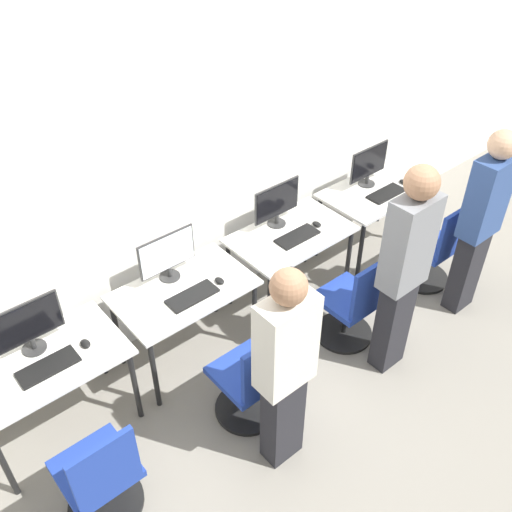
{
  "coord_description": "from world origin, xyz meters",
  "views": [
    {
      "loc": [
        -2.17,
        -2.45,
        3.51
      ],
      "look_at": [
        0.0,
        0.13,
        0.85
      ],
      "focal_mm": 40.0,
      "sensor_mm": 36.0,
      "label": 1
    }
  ],
  "objects_px": {
    "person_left": "(285,366)",
    "keyboard_right": "(297,237)",
    "monitor_right": "(277,203)",
    "monitor_far_right": "(369,164)",
    "keyboard_far_right": "(386,193)",
    "person_right": "(404,266)",
    "mouse_far_right": "(404,182)",
    "office_chair_right": "(352,307)",
    "mouse_far_left": "(85,344)",
    "mouse_right": "(317,224)",
    "office_chair_far_left": "(102,480)",
    "monitor_left": "(167,255)",
    "keyboard_left": "(192,296)",
    "keyboard_far_left": "(48,367)",
    "office_chair_far_right": "(433,251)",
    "mouse_left": "(219,281)",
    "person_far_right": "(481,218)",
    "office_chair_left": "(252,383)",
    "monitor_far_left": "(27,326)"
  },
  "relations": [
    {
      "from": "person_left",
      "to": "keyboard_right",
      "type": "height_order",
      "value": "person_left"
    },
    {
      "from": "monitor_right",
      "to": "monitor_far_right",
      "type": "height_order",
      "value": "same"
    },
    {
      "from": "keyboard_far_right",
      "to": "person_right",
      "type": "bearing_deg",
      "value": -136.6
    },
    {
      "from": "mouse_far_right",
      "to": "office_chair_right",
      "type": "bearing_deg",
      "value": -155.17
    },
    {
      "from": "office_chair_right",
      "to": "mouse_far_right",
      "type": "xyz_separation_m",
      "value": [
        1.34,
        0.62,
        0.37
      ]
    },
    {
      "from": "mouse_far_left",
      "to": "mouse_right",
      "type": "relative_size",
      "value": 1.0
    },
    {
      "from": "office_chair_far_left",
      "to": "monitor_left",
      "type": "bearing_deg",
      "value": 39.62
    },
    {
      "from": "keyboard_left",
      "to": "keyboard_right",
      "type": "bearing_deg",
      "value": 2.13
    },
    {
      "from": "keyboard_far_left",
      "to": "office_chair_far_right",
      "type": "bearing_deg",
      "value": -10.45
    },
    {
      "from": "office_chair_right",
      "to": "mouse_left",
      "type": "bearing_deg",
      "value": 145.57
    },
    {
      "from": "keyboard_left",
      "to": "person_left",
      "type": "height_order",
      "value": "person_left"
    },
    {
      "from": "mouse_right",
      "to": "person_left",
      "type": "bearing_deg",
      "value": -141.43
    },
    {
      "from": "keyboard_left",
      "to": "office_chair_far_right",
      "type": "height_order",
      "value": "office_chair_far_right"
    },
    {
      "from": "keyboard_right",
      "to": "monitor_far_right",
      "type": "xyz_separation_m",
      "value": [
        1.09,
        0.2,
        0.2
      ]
    },
    {
      "from": "monitor_far_right",
      "to": "person_far_right",
      "type": "xyz_separation_m",
      "value": [
        -0.0,
        -1.18,
        0.02
      ]
    },
    {
      "from": "keyboard_far_left",
      "to": "mouse_far_left",
      "type": "distance_m",
      "value": 0.27
    },
    {
      "from": "mouse_right",
      "to": "office_chair_right",
      "type": "height_order",
      "value": "office_chair_right"
    },
    {
      "from": "monitor_left",
      "to": "keyboard_left",
      "type": "bearing_deg",
      "value": -90.0
    },
    {
      "from": "monitor_left",
      "to": "monitor_right",
      "type": "distance_m",
      "value": 1.09
    },
    {
      "from": "office_chair_left",
      "to": "keyboard_far_right",
      "type": "relative_size",
      "value": 2.26
    },
    {
      "from": "keyboard_left",
      "to": "mouse_left",
      "type": "bearing_deg",
      "value": 0.71
    },
    {
      "from": "office_chair_far_left",
      "to": "office_chair_far_right",
      "type": "distance_m",
      "value": 3.38
    },
    {
      "from": "mouse_far_left",
      "to": "office_chair_far_left",
      "type": "height_order",
      "value": "office_chair_far_left"
    },
    {
      "from": "person_right",
      "to": "keyboard_right",
      "type": "bearing_deg",
      "value": 94.16
    },
    {
      "from": "person_left",
      "to": "person_right",
      "type": "bearing_deg",
      "value": 3.44
    },
    {
      "from": "monitor_far_left",
      "to": "monitor_right",
      "type": "relative_size",
      "value": 1.0
    },
    {
      "from": "mouse_far_right",
      "to": "office_chair_far_right",
      "type": "distance_m",
      "value": 0.74
    },
    {
      "from": "keyboard_far_left",
      "to": "office_chair_far_left",
      "type": "bearing_deg",
      "value": -94.83
    },
    {
      "from": "monitor_far_left",
      "to": "mouse_far_left",
      "type": "distance_m",
      "value": 0.39
    },
    {
      "from": "office_chair_far_left",
      "to": "office_chair_far_right",
      "type": "height_order",
      "value": "same"
    },
    {
      "from": "keyboard_right",
      "to": "office_chair_far_right",
      "type": "height_order",
      "value": "office_chair_far_right"
    },
    {
      "from": "keyboard_far_right",
      "to": "keyboard_right",
      "type": "bearing_deg",
      "value": 177.94
    },
    {
      "from": "keyboard_far_right",
      "to": "mouse_far_left",
      "type": "bearing_deg",
      "value": 178.76
    },
    {
      "from": "mouse_right",
      "to": "keyboard_far_right",
      "type": "height_order",
      "value": "mouse_right"
    },
    {
      "from": "monitor_left",
      "to": "office_chair_left",
      "type": "xyz_separation_m",
      "value": [
        0.01,
        -0.96,
        -0.56
      ]
    },
    {
      "from": "mouse_left",
      "to": "keyboard_far_right",
      "type": "height_order",
      "value": "mouse_left"
    },
    {
      "from": "monitor_far_right",
      "to": "mouse_far_right",
      "type": "bearing_deg",
      "value": -37.75
    },
    {
      "from": "office_chair_left",
      "to": "monitor_far_right",
      "type": "relative_size",
      "value": 1.85
    },
    {
      "from": "mouse_far_left",
      "to": "mouse_far_right",
      "type": "distance_m",
      "value": 3.28
    },
    {
      "from": "keyboard_left",
      "to": "monitor_far_left",
      "type": "bearing_deg",
      "value": 166.69
    },
    {
      "from": "monitor_left",
      "to": "person_left",
      "type": "bearing_deg",
      "value": -91.43
    },
    {
      "from": "keyboard_far_left",
      "to": "office_chair_right",
      "type": "xyz_separation_m",
      "value": [
        2.21,
        -0.63,
        -0.36
      ]
    },
    {
      "from": "mouse_far_left",
      "to": "monitor_right",
      "type": "xyz_separation_m",
      "value": [
        1.91,
        0.24,
        0.19
      ]
    },
    {
      "from": "person_right",
      "to": "keyboard_far_right",
      "type": "relative_size",
      "value": 4.61
    },
    {
      "from": "monitor_right",
      "to": "keyboard_far_right",
      "type": "relative_size",
      "value": 1.22
    },
    {
      "from": "office_chair_right",
      "to": "monitor_far_right",
      "type": "xyz_separation_m",
      "value": [
        1.06,
        0.84,
        0.56
      ]
    },
    {
      "from": "office_chair_left",
      "to": "mouse_far_left",
      "type": "bearing_deg",
      "value": 138.49
    },
    {
      "from": "keyboard_far_left",
      "to": "monitor_right",
      "type": "height_order",
      "value": "monitor_right"
    },
    {
      "from": "keyboard_far_left",
      "to": "office_chair_far_left",
      "type": "distance_m",
      "value": 0.78
    },
    {
      "from": "monitor_right",
      "to": "keyboard_right",
      "type": "distance_m",
      "value": 0.33
    }
  ]
}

